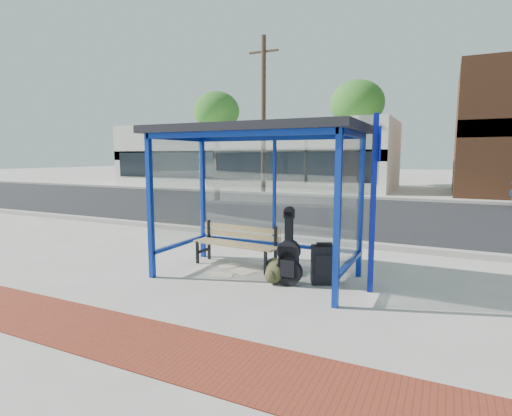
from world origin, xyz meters
The scene contains 19 objects.
ground centered at (0.00, 0.00, 0.00)m, with size 120.00×120.00×0.00m, color #B2ADA0.
brick_paver_strip centered at (0.00, -2.60, 0.01)m, with size 60.00×1.00×0.01m, color maroon.
curb_near centered at (0.00, 2.90, 0.06)m, with size 60.00×0.25×0.12m, color gray.
street_asphalt centered at (0.00, 8.00, 0.00)m, with size 60.00×10.00×0.00m, color black.
curb_far centered at (0.00, 13.10, 0.06)m, with size 60.00×0.25×0.12m, color gray.
far_sidewalk centered at (0.00, 15.00, 0.00)m, with size 60.00×4.00×0.01m, color #B2ADA0.
bus_shelter centered at (0.00, 0.07, 2.07)m, with size 3.30×1.80×2.42m.
storefront_white centered at (-9.00, 17.99, 2.00)m, with size 18.00×6.04×4.00m.
tree_left centered at (-14.00, 22.00, 5.45)m, with size 3.60×3.60×7.03m.
tree_mid centered at (-3.00, 22.00, 5.45)m, with size 3.60×3.60×7.03m.
utility_pole_west centered at (-6.00, 13.40, 4.11)m, with size 1.60×0.24×8.00m.
bench centered at (-0.59, 0.46, 0.43)m, with size 1.64×0.53×0.76m.
guitar_bag centered at (0.63, -0.18, 0.42)m, with size 0.42×0.15×1.14m.
suitcase centered at (1.09, 0.13, 0.30)m, with size 0.44×0.37×0.65m.
backpack centered at (0.40, -0.19, 0.18)m, with size 0.38×0.36×0.39m.
sign_post centered at (1.81, 0.07, 1.43)m, with size 0.15×0.31×2.54m.
newspaper_a centered at (-0.71, 0.40, 0.00)m, with size 0.35×0.28×0.01m, color white.
newspaper_b centered at (-0.55, -0.17, 0.00)m, with size 0.38×0.30×0.01m, color white.
newspaper_c centered at (-0.32, 0.17, 0.00)m, with size 0.39×0.31×0.01m, color white.
Camera 1 is at (2.73, -5.68, 1.95)m, focal length 28.00 mm.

